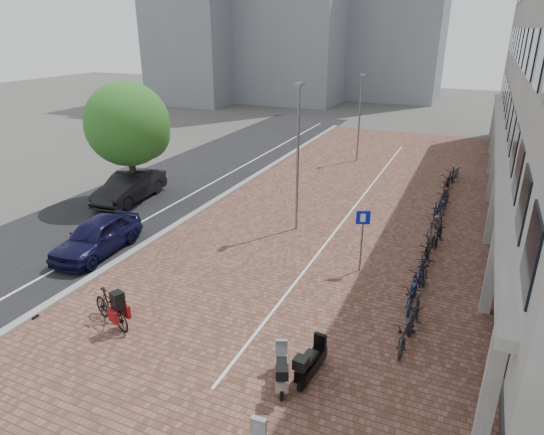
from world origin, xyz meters
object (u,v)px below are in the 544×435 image
(hero_bike, at_px, (111,308))
(car_navy, at_px, (97,236))
(parking_sign, at_px, (362,231))
(scooter_front, at_px, (282,368))
(car_dark, at_px, (130,187))
(scooter_mid, at_px, (311,361))

(hero_bike, bearing_deg, car_navy, 66.91)
(hero_bike, height_order, parking_sign, parking_sign)
(scooter_front, distance_m, parking_sign, 7.26)
(car_navy, xyz_separation_m, car_dark, (-3.04, 5.84, 0.04))
(car_navy, height_order, scooter_front, car_navy)
(hero_bike, height_order, scooter_mid, hero_bike)
(car_navy, bearing_deg, hero_bike, -47.08)
(car_dark, relative_size, scooter_mid, 3.04)
(car_navy, distance_m, hero_bike, 5.75)
(parking_sign, bearing_deg, car_navy, 174.00)
(scooter_front, height_order, parking_sign, parking_sign)
(hero_bike, bearing_deg, scooter_front, -73.23)
(scooter_mid, distance_m, parking_sign, 6.70)
(car_dark, height_order, parking_sign, parking_sign)
(parking_sign, bearing_deg, scooter_front, -113.98)
(car_navy, xyz_separation_m, parking_sign, (10.69, 2.86, 0.98))
(scooter_front, bearing_deg, scooter_mid, 17.64)
(car_navy, bearing_deg, scooter_mid, -22.68)
(car_navy, distance_m, parking_sign, 11.11)
(hero_bike, xyz_separation_m, scooter_front, (6.13, -0.36, -0.10))
(hero_bike, distance_m, scooter_mid, 6.78)
(car_navy, relative_size, scooter_mid, 2.78)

